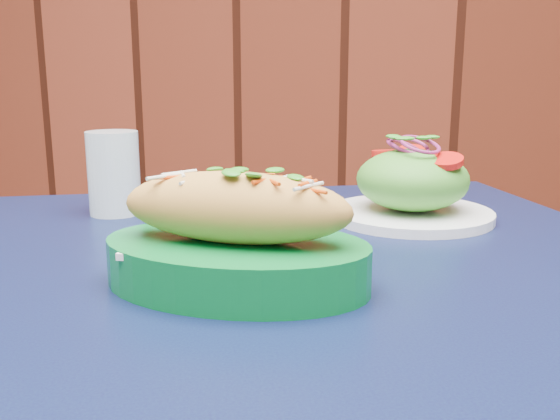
# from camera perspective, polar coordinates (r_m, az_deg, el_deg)

# --- Properties ---
(cafe_table) EXTENTS (1.03, 1.03, 0.75)m
(cafe_table) POSITION_cam_1_polar(r_m,az_deg,el_deg) (0.66, 1.36, -11.97)
(cafe_table) COLOR black
(cafe_table) RESTS_ON ground
(banh_mi_basket) EXTENTS (0.25, 0.17, 0.11)m
(banh_mi_basket) POSITION_cam_1_polar(r_m,az_deg,el_deg) (0.55, -4.05, -2.67)
(banh_mi_basket) COLOR #056627
(banh_mi_basket) RESTS_ON cafe_table
(salad_plate) EXTENTS (0.21, 0.21, 0.11)m
(salad_plate) POSITION_cam_1_polar(r_m,az_deg,el_deg) (0.82, 11.98, 2.08)
(salad_plate) COLOR white
(salad_plate) RESTS_ON cafe_table
(water_glass) EXTENTS (0.07, 0.07, 0.11)m
(water_glass) POSITION_cam_1_polar(r_m,az_deg,el_deg) (0.86, -14.95, 3.28)
(water_glass) COLOR silver
(water_glass) RESTS_ON cafe_table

